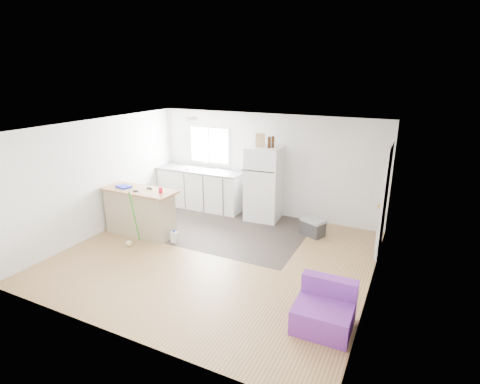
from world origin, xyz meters
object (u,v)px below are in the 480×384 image
at_px(bottle_left, 269,142).
at_px(peninsula, 140,211).
at_px(cooler, 313,227).
at_px(purple_seat, 324,311).
at_px(kitchen_cabinets, 201,188).
at_px(cardboard_box, 260,140).
at_px(red_cup, 161,190).
at_px(blue_tray, 124,187).
at_px(refrigerator, 264,184).
at_px(bottle_right, 273,142).
at_px(cleaner_jug, 174,237).
at_px(mop, 131,235).

bearing_deg(bottle_left, peninsula, -139.16).
height_order(cooler, purple_seat, purple_seat).
distance_m(kitchen_cabinets, cardboard_box, 2.12).
bearing_deg(red_cup, blue_tray, -178.42).
xyz_separation_m(refrigerator, bottle_right, (0.19, 0.00, 0.98)).
bearing_deg(kitchen_cabinets, red_cup, -82.14).
xyz_separation_m(cleaner_jug, blue_tray, (-1.25, 0.04, 0.89)).
xyz_separation_m(purple_seat, blue_tray, (-4.59, 1.28, 0.78)).
xyz_separation_m(purple_seat, mop, (-4.03, 0.75, 0.00)).
bearing_deg(red_cup, bottle_right, 50.47).
xyz_separation_m(mop, bottle_right, (1.98, 2.51, 1.60)).
height_order(kitchen_cabinets, purple_seat, kitchen_cabinets).
height_order(kitchen_cabinets, refrigerator, refrigerator).
xyz_separation_m(cooler, bottle_right, (-1.11, 0.42, 1.64)).
relative_size(cooler, cleaner_jug, 2.06).
xyz_separation_m(purple_seat, red_cup, (-3.66, 1.31, 0.83)).
distance_m(purple_seat, mop, 4.10).
relative_size(refrigerator, cleaner_jug, 6.08).
bearing_deg(cleaner_jug, bottle_right, 49.35).
distance_m(kitchen_cabinets, blue_tray, 2.16).
relative_size(mop, bottle_right, 4.72).
bearing_deg(cooler, blue_tray, -132.71).
relative_size(peninsula, cooler, 2.82).
distance_m(cleaner_jug, cardboard_box, 2.80).
bearing_deg(refrigerator, blue_tray, -144.33).
relative_size(cleaner_jug, bottle_right, 1.12).
distance_m(refrigerator, mop, 3.14).
distance_m(cleaner_jug, blue_tray, 1.53).
distance_m(mop, blue_tray, 1.10).
bearing_deg(refrigerator, cooler, -22.14).
bearing_deg(peninsula, refrigerator, 44.95).
relative_size(cooler, bottle_left, 2.31).
relative_size(mop, red_cup, 9.83).
bearing_deg(red_cup, peninsula, 179.41).
xyz_separation_m(cardboard_box, bottle_left, (0.23, -0.03, -0.02)).
distance_m(peninsula, bottle_left, 3.13).
xyz_separation_m(kitchen_cabinets, cardboard_box, (1.63, -0.08, 1.35)).
bearing_deg(cooler, refrigerator, -173.55).
height_order(mop, blue_tray, mop).
relative_size(peninsula, cleaner_jug, 5.79).
xyz_separation_m(purple_seat, cleaner_jug, (-3.34, 1.24, -0.11)).
xyz_separation_m(kitchen_cabinets, red_cup, (0.30, -1.97, 0.55)).
height_order(peninsula, cooler, peninsula).
distance_m(red_cup, cardboard_box, 2.45).
relative_size(refrigerator, mop, 1.45).
height_order(refrigerator, cleaner_jug, refrigerator).
relative_size(purple_seat, bottle_right, 3.07).
bearing_deg(cleaner_jug, bottle_left, 49.16).
height_order(red_cup, blue_tray, red_cup).
distance_m(cardboard_box, bottle_left, 0.23).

